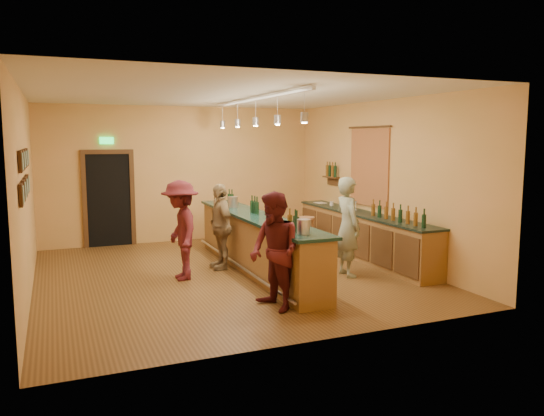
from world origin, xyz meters
name	(u,v)px	position (x,y,z in m)	size (l,w,h in m)	color
floor	(227,274)	(0.00, 0.00, 0.00)	(7.00, 7.00, 0.00)	brown
ceiling	(225,95)	(0.00, 0.00, 3.20)	(6.50, 7.00, 0.02)	silver
wall_back	(182,174)	(0.00, 3.50, 1.60)	(6.50, 0.02, 3.20)	tan
wall_front	(316,211)	(0.00, -3.50, 1.60)	(6.50, 0.02, 3.20)	tan
wall_left	(26,193)	(-3.25, 0.00, 1.60)	(0.02, 7.00, 3.20)	tan
wall_right	(381,181)	(3.25, 0.00, 1.60)	(0.02, 7.00, 3.20)	tan
doorway	(109,197)	(-1.70, 3.47, 1.13)	(1.15, 0.09, 2.48)	black
tapestry	(369,167)	(3.23, 0.40, 1.85)	(0.03, 1.40, 1.60)	maroon
bottle_shelf	(331,172)	(3.17, 1.90, 1.67)	(0.17, 0.55, 0.54)	#472F15
picture_grid	(25,174)	(-3.21, -0.75, 1.95)	(0.06, 2.20, 0.70)	#382111
back_counter	(363,235)	(2.97, 0.18, 0.49)	(0.60, 4.55, 1.27)	brown
tasting_bar	(256,239)	(0.56, 0.00, 0.61)	(0.73, 5.10, 1.38)	brown
pendant_track	(256,108)	(0.56, 0.00, 2.98)	(0.11, 4.60, 0.50)	silver
bartender	(348,227)	(1.95, -0.93, 0.89)	(0.65, 0.43, 1.78)	gray
customer_a	(275,251)	(0.01, -2.20, 0.85)	(0.83, 0.64, 1.70)	#59191E
customer_b	(220,226)	(0.01, 0.45, 0.81)	(0.94, 0.39, 1.61)	#997A51
customer_c	(181,230)	(-0.85, -0.04, 0.87)	(1.12, 0.64, 1.74)	#59191E
bar_stool	(306,223)	(2.25, 1.34, 0.59)	(0.36, 0.36, 0.74)	#AD6D4E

